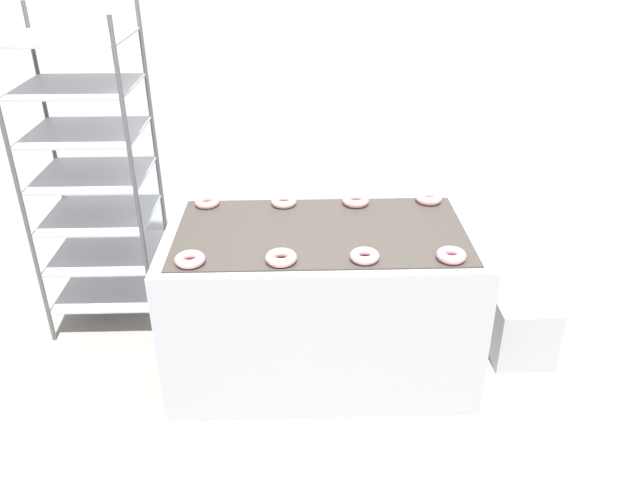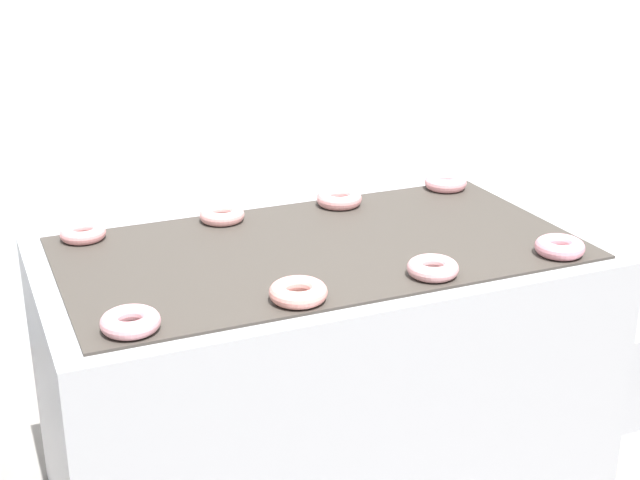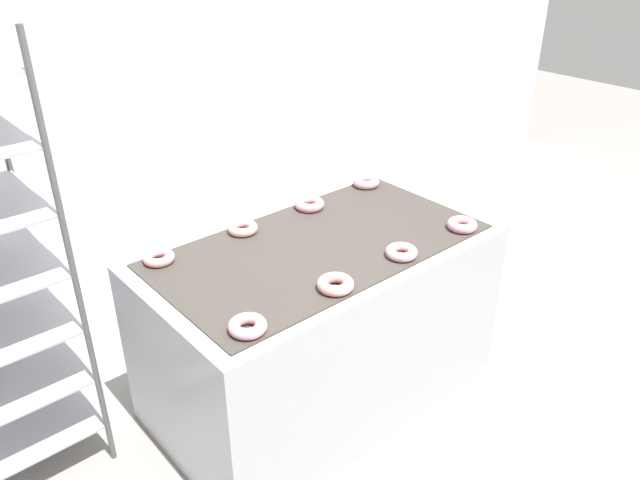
% 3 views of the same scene
% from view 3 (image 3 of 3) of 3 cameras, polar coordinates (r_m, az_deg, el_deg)
% --- Properties ---
extents(ground_plane, '(14.00, 14.00, 0.00)m').
position_cam_3_polar(ground_plane, '(2.93, 9.51, -20.26)').
color(ground_plane, gray).
extents(wall_back, '(8.00, 0.05, 2.80)m').
position_cam_3_polar(wall_back, '(3.72, -15.09, 15.33)').
color(wall_back, silver).
rests_on(wall_back, ground_plane).
extents(fryer_machine, '(1.59, 0.89, 0.85)m').
position_cam_3_polar(fryer_machine, '(3.00, 0.01, -7.50)').
color(fryer_machine, '#A8AAB2').
rests_on(fryer_machine, ground_plane).
extents(glaze_bin, '(0.33, 0.38, 0.37)m').
position_cam_3_polar(glaze_bin, '(3.88, 12.30, -3.34)').
color(glaze_bin, '#A8AAB2').
rests_on(glaze_bin, ground_plane).
extents(donut_near_left, '(0.14, 0.14, 0.04)m').
position_cam_3_polar(donut_near_left, '(2.23, -6.64, -7.82)').
color(donut_near_left, '#D3929B').
rests_on(donut_near_left, fryer_machine).
extents(donut_near_midleft, '(0.15, 0.15, 0.05)m').
position_cam_3_polar(donut_near_midleft, '(2.44, 1.42, -4.05)').
color(donut_near_midleft, '#E0918A').
rests_on(donut_near_midleft, fryer_machine).
extents(donut_near_midright, '(0.14, 0.14, 0.04)m').
position_cam_3_polar(donut_near_midright, '(2.69, 7.47, -1.10)').
color(donut_near_midright, '#D09398').
rests_on(donut_near_midright, fryer_machine).
extents(donut_near_right, '(0.14, 0.14, 0.04)m').
position_cam_3_polar(donut_near_right, '(2.96, 12.87, 1.38)').
color(donut_near_right, '#CF8492').
rests_on(donut_near_right, fryer_machine).
extents(donut_far_left, '(0.13, 0.13, 0.04)m').
position_cam_3_polar(donut_far_left, '(2.71, -14.53, -1.57)').
color(donut_far_left, pink).
rests_on(donut_far_left, fryer_machine).
extents(donut_far_midleft, '(0.14, 0.14, 0.04)m').
position_cam_3_polar(donut_far_midleft, '(2.88, -7.07, 1.09)').
color(donut_far_midleft, '#D79391').
rests_on(donut_far_midleft, fryer_machine).
extents(donut_far_midright, '(0.15, 0.15, 0.04)m').
position_cam_3_polar(donut_far_midright, '(3.09, -0.97, 3.31)').
color(donut_far_midright, '#CE8889').
rests_on(donut_far_midright, fryer_machine).
extents(donut_far_right, '(0.14, 0.14, 0.05)m').
position_cam_3_polar(donut_far_right, '(3.36, 4.23, 5.35)').
color(donut_far_right, pink).
rests_on(donut_far_right, fryer_machine).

